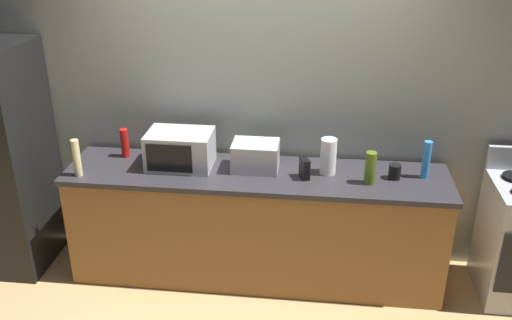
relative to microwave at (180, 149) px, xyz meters
name	(u,v)px	position (x,y,z in m)	size (l,w,h in m)	color
ground_plane	(250,305)	(0.58, -0.45, -1.04)	(8.00, 8.00, 0.00)	tan
back_wall	(262,97)	(0.58, 0.36, 0.31)	(6.40, 0.10, 2.70)	#9EA399
counter_run	(256,225)	(0.58, -0.05, -0.58)	(2.84, 0.64, 0.90)	brown
microwave	(180,149)	(0.00, 0.00, 0.00)	(0.48, 0.35, 0.27)	#B7BABF
toaster_oven	(256,156)	(0.57, 0.01, -0.03)	(0.34, 0.26, 0.21)	#B7BABF
paper_towel_roll	(328,156)	(1.10, 0.00, 0.00)	(0.12, 0.12, 0.27)	white
cordless_phone	(305,168)	(0.93, -0.10, -0.06)	(0.05, 0.11, 0.15)	black
bottle_spray_cleaner	(426,160)	(1.80, 0.02, 0.00)	(0.06, 0.06, 0.28)	#338CE5
bottle_hand_soap	(77,158)	(-0.70, -0.25, 0.00)	(0.06, 0.06, 0.28)	beige
bottle_hot_sauce	(125,143)	(-0.47, 0.12, -0.02)	(0.06, 0.06, 0.23)	red
bottle_olive_oil	(370,168)	(1.39, -0.13, -0.02)	(0.08, 0.08, 0.24)	#4C6B19
mug_black	(395,172)	(1.58, -0.03, -0.08)	(0.09, 0.09, 0.11)	black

